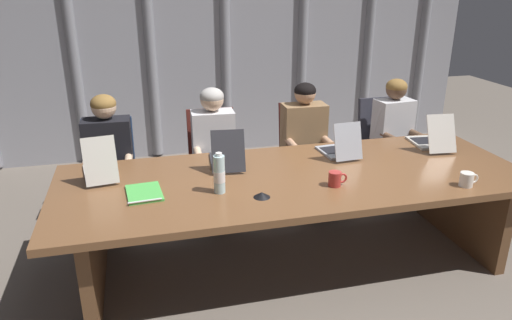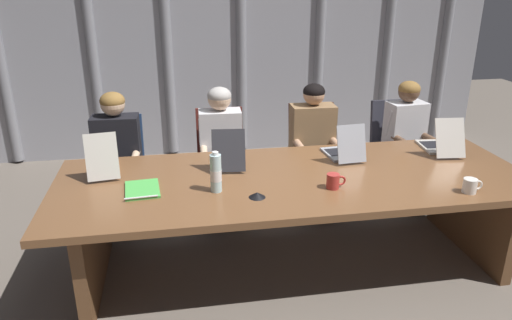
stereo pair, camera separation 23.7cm
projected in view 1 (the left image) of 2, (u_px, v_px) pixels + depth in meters
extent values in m
plane|color=#6B6056|center=(293.00, 262.00, 3.69)|extent=(12.22, 12.22, 0.00)
cube|color=brown|center=(295.00, 179.00, 3.44)|extent=(3.35, 1.24, 0.05)
cube|color=black|center=(295.00, 187.00, 3.46)|extent=(2.85, 0.10, 0.06)
cube|color=brown|center=(93.00, 248.00, 3.25)|extent=(0.08, 1.05, 0.68)
cube|color=brown|center=(461.00, 203.00, 3.90)|extent=(0.08, 1.05, 0.68)
cube|color=#9999A0|center=(224.00, 26.00, 5.59)|extent=(6.11, 0.10, 3.02)
cylinder|color=gray|center=(70.00, 31.00, 5.16)|extent=(0.12, 0.12, 2.96)
cylinder|color=gray|center=(149.00, 29.00, 5.35)|extent=(0.12, 0.12, 2.96)
cylinder|color=gray|center=(224.00, 27.00, 5.54)|extent=(0.12, 0.12, 2.96)
cylinder|color=gray|center=(303.00, 25.00, 5.76)|extent=(0.12, 0.12, 2.96)
cylinder|color=gray|center=(370.00, 23.00, 5.96)|extent=(0.12, 0.12, 2.96)
cylinder|color=gray|center=(425.00, 22.00, 6.13)|extent=(0.12, 0.12, 2.96)
cube|color=beige|center=(100.00, 172.00, 3.47)|extent=(0.26, 0.37, 0.02)
cube|color=black|center=(99.00, 169.00, 3.49)|extent=(0.21, 0.21, 0.00)
cube|color=beige|center=(100.00, 161.00, 3.22)|extent=(0.23, 0.13, 0.31)
cube|color=black|center=(100.00, 160.00, 3.22)|extent=(0.21, 0.12, 0.28)
cube|color=#2D2D33|center=(226.00, 160.00, 3.69)|extent=(0.27, 0.35, 0.02)
cube|color=black|center=(226.00, 158.00, 3.71)|extent=(0.22, 0.20, 0.00)
cube|color=#2D2D33|center=(228.00, 151.00, 3.43)|extent=(0.25, 0.15, 0.29)
cube|color=black|center=(228.00, 151.00, 3.44)|extent=(0.23, 0.13, 0.26)
cube|color=#A8ADB7|center=(335.00, 152.00, 3.87)|extent=(0.25, 0.32, 0.02)
cube|color=black|center=(334.00, 150.00, 3.88)|extent=(0.20, 0.18, 0.00)
cube|color=#A8ADB7|center=(348.00, 142.00, 3.64)|extent=(0.23, 0.10, 0.28)
cube|color=black|center=(348.00, 141.00, 3.65)|extent=(0.21, 0.09, 0.25)
cube|color=beige|center=(426.00, 142.00, 4.08)|extent=(0.26, 0.35, 0.02)
cube|color=black|center=(425.00, 140.00, 4.10)|extent=(0.21, 0.20, 0.00)
cube|color=beige|center=(442.00, 134.00, 3.82)|extent=(0.24, 0.16, 0.29)
cube|color=black|center=(441.00, 133.00, 3.82)|extent=(0.22, 0.14, 0.26)
cube|color=navy|center=(110.00, 179.00, 4.18)|extent=(0.50, 0.50, 0.08)
cube|color=navy|center=(109.00, 142.00, 4.29)|extent=(0.44, 0.13, 0.45)
cylinder|color=#262628|center=(112.00, 200.00, 4.25)|extent=(0.05, 0.05, 0.33)
cylinder|color=black|center=(114.00, 219.00, 4.32)|extent=(0.60, 0.60, 0.04)
cube|color=#511E19|center=(215.00, 169.00, 4.39)|extent=(0.49, 0.49, 0.08)
cube|color=#511E19|center=(211.00, 133.00, 4.49)|extent=(0.44, 0.13, 0.47)
cylinder|color=#262628|center=(216.00, 190.00, 4.46)|extent=(0.05, 0.05, 0.33)
cylinder|color=black|center=(216.00, 207.00, 4.53)|extent=(0.60, 0.60, 0.04)
cube|color=#511E19|center=(306.00, 161.00, 4.59)|extent=(0.50, 0.50, 0.08)
cube|color=#511E19|center=(301.00, 126.00, 4.69)|extent=(0.44, 0.14, 0.48)
cylinder|color=#262628|center=(306.00, 180.00, 4.66)|extent=(0.05, 0.05, 0.33)
cylinder|color=black|center=(305.00, 197.00, 4.73)|extent=(0.60, 0.60, 0.04)
cube|color=#2D2D38|center=(387.00, 153.00, 4.78)|extent=(0.48, 0.48, 0.08)
cube|color=#2D2D38|center=(379.00, 121.00, 4.88)|extent=(0.43, 0.12, 0.47)
cylinder|color=#262628|center=(385.00, 172.00, 4.86)|extent=(0.05, 0.05, 0.33)
cylinder|color=black|center=(383.00, 189.00, 4.92)|extent=(0.60, 0.60, 0.04)
cube|color=black|center=(108.00, 148.00, 4.06)|extent=(0.40, 0.23, 0.50)
sphere|color=beige|center=(104.00, 107.00, 3.93)|extent=(0.20, 0.20, 0.20)
ellipsoid|color=olive|center=(103.00, 104.00, 3.92)|extent=(0.21, 0.21, 0.15)
cylinder|color=black|center=(128.00, 140.00, 4.07)|extent=(0.07, 0.14, 0.27)
cylinder|color=beige|center=(128.00, 161.00, 3.92)|extent=(0.07, 0.30, 0.06)
cylinder|color=black|center=(87.00, 142.00, 4.01)|extent=(0.07, 0.14, 0.27)
cylinder|color=beige|center=(86.00, 164.00, 3.86)|extent=(0.07, 0.30, 0.06)
cylinder|color=#262833|center=(123.00, 187.00, 4.00)|extent=(0.14, 0.40, 0.13)
cylinder|color=#262833|center=(124.00, 219.00, 3.91)|extent=(0.11, 0.11, 0.43)
cylinder|color=#262833|center=(98.00, 189.00, 3.96)|extent=(0.14, 0.40, 0.13)
cylinder|color=#262833|center=(99.00, 221.00, 3.87)|extent=(0.11, 0.11, 0.43)
cube|color=silver|center=(213.00, 139.00, 4.26)|extent=(0.38, 0.24, 0.51)
sphere|color=beige|center=(212.00, 99.00, 4.13)|extent=(0.20, 0.20, 0.20)
ellipsoid|color=#B2ADA8|center=(212.00, 96.00, 4.12)|extent=(0.21, 0.21, 0.15)
cylinder|color=silver|center=(230.00, 131.00, 4.27)|extent=(0.08, 0.14, 0.27)
cylinder|color=beige|center=(234.00, 151.00, 4.12)|extent=(0.08, 0.30, 0.06)
cylinder|color=silver|center=(195.00, 133.00, 4.21)|extent=(0.08, 0.14, 0.27)
cylinder|color=beige|center=(198.00, 154.00, 4.06)|extent=(0.08, 0.30, 0.06)
cylinder|color=#262833|center=(228.00, 177.00, 4.20)|extent=(0.15, 0.41, 0.13)
cylinder|color=#262833|center=(232.00, 207.00, 4.11)|extent=(0.11, 0.11, 0.43)
cylinder|color=#262833|center=(205.00, 178.00, 4.16)|extent=(0.15, 0.41, 0.13)
cylinder|color=#262833|center=(209.00, 209.00, 4.07)|extent=(0.11, 0.11, 0.43)
cube|color=olive|center=(304.00, 132.00, 4.45)|extent=(0.40, 0.23, 0.52)
sphere|color=tan|center=(305.00, 93.00, 4.32)|extent=(0.19, 0.19, 0.19)
ellipsoid|color=black|center=(305.00, 91.00, 4.32)|extent=(0.20, 0.20, 0.14)
cylinder|color=olive|center=(321.00, 123.00, 4.46)|extent=(0.07, 0.14, 0.27)
cylinder|color=tan|center=(329.00, 142.00, 4.31)|extent=(0.07, 0.30, 0.06)
cylinder|color=olive|center=(286.00, 126.00, 4.39)|extent=(0.07, 0.14, 0.27)
cylinder|color=tan|center=(293.00, 145.00, 4.25)|extent=(0.07, 0.30, 0.06)
cylinder|color=#262833|center=(320.00, 168.00, 4.40)|extent=(0.14, 0.40, 0.13)
cylinder|color=#262833|center=(325.00, 196.00, 4.31)|extent=(0.11, 0.11, 0.43)
cylinder|color=#262833|center=(299.00, 170.00, 4.36)|extent=(0.14, 0.40, 0.13)
cylinder|color=#262833|center=(304.00, 198.00, 4.26)|extent=(0.11, 0.11, 0.43)
cube|color=silver|center=(393.00, 125.00, 4.66)|extent=(0.37, 0.25, 0.51)
sphere|color=brown|center=(396.00, 89.00, 4.54)|extent=(0.20, 0.20, 0.20)
ellipsoid|color=olive|center=(397.00, 87.00, 4.53)|extent=(0.20, 0.20, 0.15)
cylinder|color=silver|center=(406.00, 118.00, 4.69)|extent=(0.08, 0.14, 0.27)
cylinder|color=brown|center=(418.00, 135.00, 4.54)|extent=(0.09, 0.30, 0.06)
cylinder|color=silver|center=(380.00, 120.00, 4.60)|extent=(0.08, 0.14, 0.27)
cylinder|color=brown|center=(392.00, 139.00, 4.45)|extent=(0.09, 0.30, 0.06)
cylinder|color=#262833|center=(411.00, 158.00, 4.62)|extent=(0.17, 0.41, 0.13)
cylinder|color=#262833|center=(420.00, 185.00, 4.54)|extent=(0.11, 0.11, 0.43)
cylinder|color=#262833|center=(393.00, 161.00, 4.56)|extent=(0.17, 0.41, 0.13)
cylinder|color=#262833|center=(402.00, 188.00, 4.47)|extent=(0.11, 0.11, 0.43)
cylinder|color=silver|center=(219.00, 174.00, 3.12)|extent=(0.07, 0.07, 0.25)
cylinder|color=white|center=(219.00, 176.00, 3.12)|extent=(0.08, 0.08, 0.08)
cylinder|color=white|center=(219.00, 154.00, 3.07)|extent=(0.04, 0.04, 0.02)
cylinder|color=#B2332D|center=(335.00, 179.00, 3.24)|extent=(0.09, 0.09, 0.10)
torus|color=#B2332D|center=(342.00, 178.00, 3.26)|extent=(0.07, 0.01, 0.07)
cylinder|color=white|center=(466.00, 179.00, 3.24)|extent=(0.09, 0.09, 0.10)
torus|color=white|center=(474.00, 179.00, 3.25)|extent=(0.07, 0.01, 0.07)
cone|color=black|center=(262.00, 195.00, 3.09)|extent=(0.11, 0.11, 0.03)
cube|color=#4CB74C|center=(144.00, 193.00, 3.14)|extent=(0.24, 0.32, 0.02)
cylinder|color=silver|center=(145.00, 201.00, 3.00)|extent=(0.21, 0.03, 0.01)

